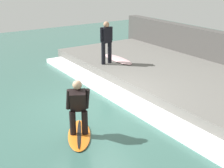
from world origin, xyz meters
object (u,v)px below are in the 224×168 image
Objects in this scene: surfboard_riding at (79,135)px; surfboard_waiting_near at (118,59)px; surfer_waiting_near at (106,40)px; surfer_riding at (78,105)px.

surfboard_waiting_near is at bearing 45.10° from surfboard_riding.
surfer_riding is at bearing -130.91° from surfer_waiting_near.
surfer_riding is 5.05m from surfer_waiting_near.
surfboard_riding is at bearing -130.91° from surfer_waiting_near.
surfboard_riding is 1.17× the size of surfer_riding.
surfer_riding reaches higher than surfboard_waiting_near.
surfboard_riding is 5.65m from surfboard_waiting_near.
surfer_waiting_near is (3.29, 3.80, 1.39)m from surfboard_riding.
surfer_waiting_near is 1.16m from surfboard_waiting_near.
surfboard_riding is 1.01× the size of surfer_waiting_near.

